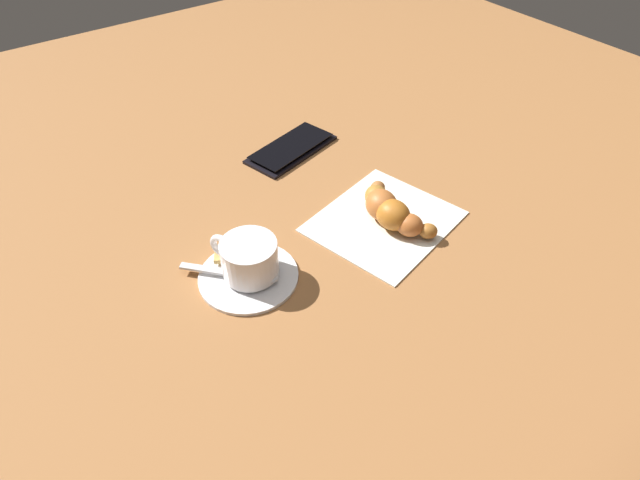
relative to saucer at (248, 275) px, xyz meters
name	(u,v)px	position (x,y,z in m)	size (l,w,h in m)	color
ground_plane	(315,261)	(-0.08, 0.02, 0.00)	(1.80, 1.80, 0.00)	#996337
saucer	(248,275)	(0.00, 0.00, 0.00)	(0.12, 0.12, 0.01)	white
espresso_cup	(248,258)	(0.00, 0.00, 0.03)	(0.07, 0.09, 0.05)	white
teaspoon	(246,275)	(0.01, 0.00, 0.01)	(0.09, 0.10, 0.01)	silver
sugar_packet	(243,255)	(-0.01, -0.03, 0.01)	(0.07, 0.02, 0.01)	tan
napkin	(384,221)	(-0.20, 0.02, 0.00)	(0.18, 0.16, 0.00)	silver
croissant	(390,210)	(-0.21, 0.02, 0.02)	(0.07, 0.14, 0.04)	#A36130
cell_phone	(291,148)	(-0.20, -0.20, 0.00)	(0.16, 0.10, 0.01)	black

